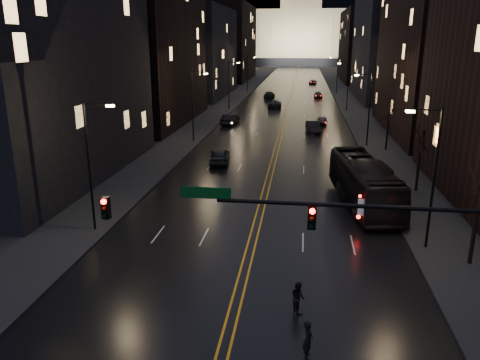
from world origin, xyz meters
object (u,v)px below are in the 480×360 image
at_px(pedestrian_b, 298,297).
at_px(traffic_signal, 370,232).
at_px(receding_car_a, 313,127).
at_px(bus, 364,182).
at_px(oncoming_car_b, 230,119).
at_px(pedestrian_a, 308,340).
at_px(oncoming_car_a, 220,155).

bearing_deg(pedestrian_b, traffic_signal, -151.59).
distance_m(traffic_signal, receding_car_a, 48.74).
relative_size(bus, pedestrian_b, 8.07).
distance_m(bus, oncoming_car_b, 38.59).
relative_size(oncoming_car_b, pedestrian_a, 3.03).
xyz_separation_m(traffic_signal, pedestrian_b, (-2.84, 1.74, -4.30)).
height_order(oncoming_car_b, receding_car_a, oncoming_car_b).
relative_size(bus, pedestrian_a, 7.59).
relative_size(oncoming_car_a, pedestrian_b, 3.13).
bearing_deg(traffic_signal, oncoming_car_a, 111.39).
height_order(traffic_signal, pedestrian_b, traffic_signal).
bearing_deg(traffic_signal, oncoming_car_b, 104.83).
xyz_separation_m(traffic_signal, bus, (2.11, 18.30, -3.30)).
xyz_separation_m(bus, oncoming_car_b, (-16.23, 35.00, -0.95)).
relative_size(receding_car_a, pedestrian_a, 2.91).
distance_m(pedestrian_a, pedestrian_b, 3.41).
relative_size(pedestrian_a, pedestrian_b, 1.06).
bearing_deg(oncoming_car_a, receding_car_a, -124.42).
bearing_deg(receding_car_a, traffic_signal, -94.40).
relative_size(traffic_signal, bus, 1.33).
relative_size(receding_car_a, pedestrian_b, 3.09).
bearing_deg(oncoming_car_b, traffic_signal, 112.54).
distance_m(bus, pedestrian_b, 17.31).
bearing_deg(traffic_signal, bus, 83.41).
bearing_deg(oncoming_car_a, traffic_signal, 105.50).
bearing_deg(receding_car_a, oncoming_car_b, 153.50).
xyz_separation_m(traffic_signal, oncoming_car_a, (-11.62, 29.65, -4.25)).
distance_m(oncoming_car_b, receding_car_a, 13.62).
relative_size(traffic_signal, pedestrian_a, 10.12).
xyz_separation_m(traffic_signal, oncoming_car_b, (-14.12, 53.30, -4.25)).
height_order(traffic_signal, bus, traffic_signal).
distance_m(bus, oncoming_car_a, 17.84).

